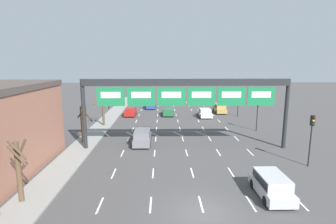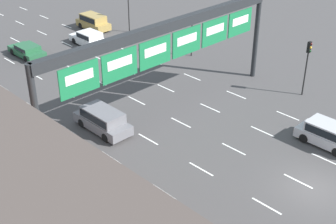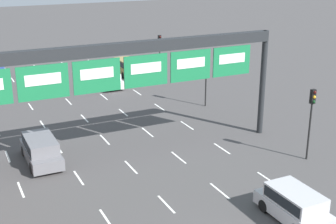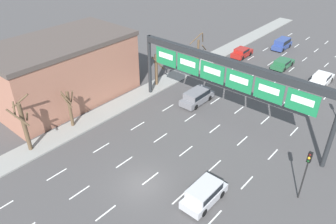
# 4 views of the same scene
# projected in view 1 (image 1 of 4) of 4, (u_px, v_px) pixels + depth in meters

# --- Properties ---
(ground_plane) EXTENTS (220.00, 220.00, 0.00)m
(ground_plane) POSITION_uv_depth(u_px,v_px,m) (203.00, 213.00, 16.18)
(ground_plane) COLOR #474444
(sidewalk_left) EXTENTS (2.80, 110.00, 0.15)m
(sidewalk_left) POSITION_uv_depth(u_px,v_px,m) (18.00, 214.00, 15.90)
(sidewalk_left) COLOR gray
(sidewalk_left) RESTS_ON ground_plane
(lane_dashes) EXTENTS (13.32, 67.00, 0.01)m
(lane_dashes) POSITION_uv_depth(u_px,v_px,m) (185.00, 145.00, 29.44)
(lane_dashes) COLOR white
(lane_dashes) RESTS_ON ground_plane
(sign_gantry) EXTENTS (21.81, 0.70, 7.49)m
(sign_gantry) POSITION_uv_depth(u_px,v_px,m) (186.00, 91.00, 27.12)
(sign_gantry) COLOR #232628
(sign_gantry) RESTS_ON ground_plane
(suv_silver) EXTENTS (1.89, 4.10, 1.62)m
(suv_silver) POSITION_uv_depth(u_px,v_px,m) (271.00, 184.00, 18.00)
(suv_silver) COLOR #B7B7BC
(suv_silver) RESTS_ON ground_plane
(car_green) EXTENTS (1.94, 4.33, 1.21)m
(car_green) POSITION_uv_depth(u_px,v_px,m) (168.00, 112.00, 46.26)
(car_green) COLOR #235B38
(car_green) RESTS_ON ground_plane
(suv_gold) EXTENTS (1.89, 4.32, 1.72)m
(suv_gold) POSITION_uv_depth(u_px,v_px,m) (220.00, 108.00, 48.50)
(suv_gold) COLOR #A88947
(suv_gold) RESTS_ON ground_plane
(suv_blue) EXTENTS (1.81, 4.29, 1.71)m
(suv_blue) POSITION_uv_depth(u_px,v_px,m) (151.00, 104.00, 53.18)
(suv_blue) COLOR navy
(suv_blue) RESTS_ON ground_plane
(car_red) EXTENTS (1.86, 3.97, 1.42)m
(car_red) POSITION_uv_depth(u_px,v_px,m) (131.00, 111.00, 45.82)
(car_red) COLOR maroon
(car_red) RESTS_ON ground_plane
(suv_grey) EXTENTS (1.91, 4.68, 1.65)m
(suv_grey) POSITION_uv_depth(u_px,v_px,m) (142.00, 136.00, 29.85)
(suv_grey) COLOR slate
(suv_grey) RESTS_ON ground_plane
(car_white) EXTENTS (1.98, 4.40, 1.47)m
(car_white) POSITION_uv_depth(u_px,v_px,m) (205.00, 113.00, 44.68)
(car_white) COLOR silver
(car_white) RESTS_ON ground_plane
(traffic_light_near_gantry) EXTENTS (0.30, 0.35, 4.35)m
(traffic_light_near_gantry) POSITION_uv_depth(u_px,v_px,m) (258.00, 108.00, 35.05)
(traffic_light_near_gantry) COLOR black
(traffic_light_near_gantry) RESTS_ON ground_plane
(traffic_light_mid_block) EXTENTS (0.30, 0.35, 4.64)m
(traffic_light_mid_block) POSITION_uv_depth(u_px,v_px,m) (312.00, 130.00, 22.86)
(traffic_light_mid_block) COLOR black
(traffic_light_mid_block) RESTS_ON ground_plane
(traffic_light_far_end) EXTENTS (0.30, 0.35, 4.66)m
(traffic_light_far_end) POSITION_uv_depth(u_px,v_px,m) (238.00, 97.00, 44.59)
(traffic_light_far_end) COLOR black
(traffic_light_far_end) RESTS_ON ground_plane
(tree_bare_closest) EXTENTS (2.48, 1.97, 5.23)m
(tree_bare_closest) POSITION_uv_depth(u_px,v_px,m) (104.00, 109.00, 37.98)
(tree_bare_closest) COLOR brown
(tree_bare_closest) RESTS_ON sidewalk_left
(tree_bare_second) EXTENTS (1.78, 1.78, 4.50)m
(tree_bare_second) POSITION_uv_depth(u_px,v_px,m) (83.00, 122.00, 29.65)
(tree_bare_second) COLOR brown
(tree_bare_second) RESTS_ON sidewalk_left
(tree_bare_third) EXTENTS (1.14, 1.29, 4.35)m
(tree_bare_third) POSITION_uv_depth(u_px,v_px,m) (19.00, 168.00, 16.84)
(tree_bare_third) COLOR brown
(tree_bare_third) RESTS_ON sidewalk_left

